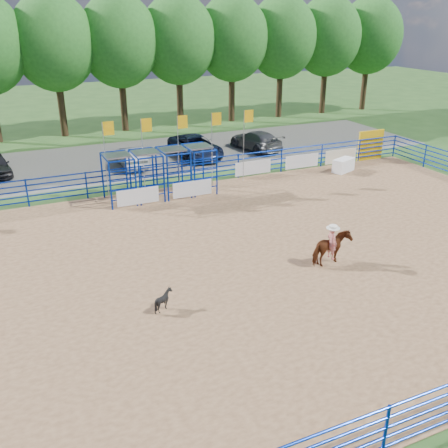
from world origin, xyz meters
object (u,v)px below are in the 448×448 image
(announcer_table, at_px, (343,165))
(car_d, at_px, (256,140))
(car_b, at_px, (131,157))
(horse_and_rider, at_px, (332,246))
(car_c, at_px, (195,146))
(calf, at_px, (164,300))

(announcer_table, distance_m, car_d, 7.61)
(car_b, distance_m, car_d, 9.42)
(horse_and_rider, distance_m, car_c, 17.33)
(car_b, xyz_separation_m, car_c, (4.66, 0.54, 0.08))
(calf, relative_size, car_c, 0.14)
(horse_and_rider, height_order, car_c, horse_and_rider)
(calf, height_order, car_d, car_d)
(horse_and_rider, bearing_deg, announcer_table, 51.23)
(announcer_table, xyz_separation_m, calf, (-15.24, -10.64, -0.04))
(car_b, height_order, car_c, car_c)
(calf, bearing_deg, car_b, 1.45)
(car_c, bearing_deg, calf, -117.59)
(announcer_table, xyz_separation_m, car_d, (-2.49, 7.19, 0.26))
(car_b, distance_m, car_c, 4.70)
(announcer_table, height_order, car_c, car_c)
(car_b, bearing_deg, car_d, -173.59)
(announcer_table, distance_m, calf, 18.58)
(car_c, bearing_deg, car_d, -2.53)
(announcer_table, relative_size, car_c, 0.29)
(announcer_table, bearing_deg, horse_and_rider, -128.77)
(horse_and_rider, height_order, car_b, horse_and_rider)
(announcer_table, bearing_deg, car_b, 151.03)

